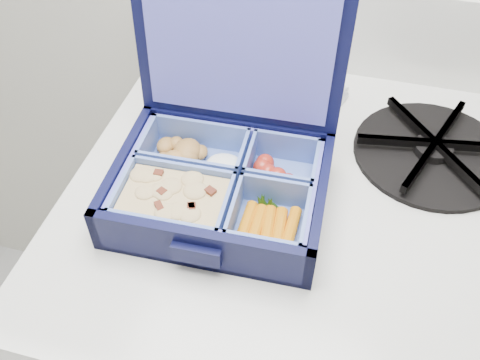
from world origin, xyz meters
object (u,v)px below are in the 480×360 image
(burner_grate, at_px, (434,147))
(fork, at_px, (313,132))
(bento_box, at_px, (220,188))
(stove, at_px, (292,346))

(burner_grate, relative_size, fork, 1.09)
(bento_box, bearing_deg, stove, 30.02)
(stove, bearing_deg, bento_box, -147.95)
(bento_box, xyz_separation_m, burner_grate, (0.24, 0.15, -0.01))
(burner_grate, bearing_deg, stove, -147.94)
(stove, xyz_separation_m, burner_grate, (0.14, 0.09, 0.46))
(stove, relative_size, burner_grate, 4.42)
(burner_grate, bearing_deg, fork, 179.49)
(bento_box, bearing_deg, fork, 58.74)
(stove, height_order, fork, fork)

